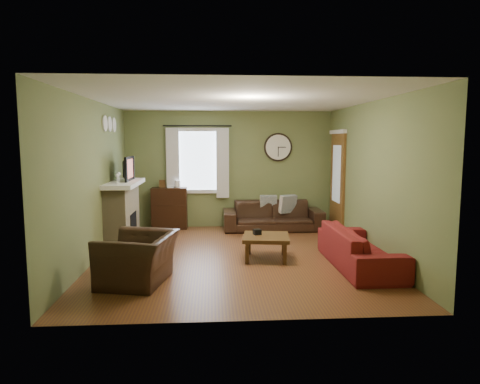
{
  "coord_description": "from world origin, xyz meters",
  "views": [
    {
      "loc": [
        -0.39,
        -7.02,
        1.94
      ],
      "look_at": [
        0.1,
        0.4,
        1.05
      ],
      "focal_mm": 32.0,
      "sensor_mm": 36.0,
      "label": 1
    }
  ],
  "objects": [
    {
      "name": "curtain_left",
      "position": [
        -1.25,
        2.48,
        1.45
      ],
      "size": [
        0.28,
        0.04,
        1.55
      ],
      "primitive_type": "cube",
      "color": "silver",
      "rests_on": "wall_back"
    },
    {
      "name": "medallion_right",
      "position": [
        -2.28,
        1.5,
        2.25
      ],
      "size": [
        0.28,
        0.28,
        0.03
      ],
      "primitive_type": "cylinder",
      "color": "white",
      "rests_on": "wall_left"
    },
    {
      "name": "wall_back",
      "position": [
        0.0,
        2.6,
        1.3
      ],
      "size": [
        4.6,
        0.0,
        2.6
      ],
      "primitive_type": "cube",
      "color": "olive",
      "rests_on": "ground"
    },
    {
      "name": "curtain_rod",
      "position": [
        -0.7,
        2.48,
        2.27
      ],
      "size": [
        0.03,
        0.03,
        1.5
      ],
      "primitive_type": "cylinder",
      "color": "black",
      "rests_on": "wall_back"
    },
    {
      "name": "tissue_box",
      "position": [
        0.35,
        -0.1,
        0.4
      ],
      "size": [
        0.14,
        0.14,
        0.09
      ],
      "primitive_type": "cube",
      "rotation": [
        0.0,
        0.0,
        0.29
      ],
      "color": "black",
      "rests_on": "coffee_table"
    },
    {
      "name": "pillow_left",
      "position": [
        0.86,
        2.34,
        0.55
      ],
      "size": [
        0.38,
        0.12,
        0.37
      ],
      "primitive_type": "cube",
      "rotation": [
        0.0,
        0.0,
        0.02
      ],
      "color": "gray",
      "rests_on": "sofa_brown"
    },
    {
      "name": "book",
      "position": [
        -1.37,
        2.39,
        0.96
      ],
      "size": [
        0.16,
        0.21,
        0.02
      ],
      "primitive_type": "imported",
      "rotation": [
        0.0,
        0.0,
        0.04
      ],
      "color": "#432B14",
      "rests_on": "bookshelf"
    },
    {
      "name": "armchair",
      "position": [
        -1.4,
        -1.24,
        0.34
      ],
      "size": [
        1.1,
        1.21,
        0.68
      ],
      "primitive_type": "imported",
      "rotation": [
        0.0,
        0.0,
        -1.78
      ],
      "color": "black",
      "rests_on": "floor"
    },
    {
      "name": "coffee_table",
      "position": [
        0.49,
        -0.18,
        0.2
      ],
      "size": [
        0.83,
        0.83,
        0.4
      ],
      "primitive_type": null,
      "rotation": [
        0.0,
        0.0,
        -0.13
      ],
      "color": "#432B14",
      "rests_on": "floor"
    },
    {
      "name": "wall_right",
      "position": [
        2.3,
        0.0,
        1.3
      ],
      "size": [
        0.0,
        5.2,
        2.6
      ],
      "primitive_type": "cube",
      "color": "olive",
      "rests_on": "ground"
    },
    {
      "name": "ceiling",
      "position": [
        0.0,
        0.0,
        2.6
      ],
      "size": [
        4.6,
        5.2,
        0.0
      ],
      "primitive_type": "cube",
      "color": "white",
      "rests_on": "ground"
    },
    {
      "name": "sofa_red",
      "position": [
        1.88,
        -0.7,
        0.3
      ],
      "size": [
        0.8,
        2.04,
        0.6
      ],
      "primitive_type": "imported",
      "rotation": [
        0.0,
        0.0,
        1.57
      ],
      "color": "maroon",
      "rests_on": "floor"
    },
    {
      "name": "firebox",
      "position": [
        -1.91,
        1.15,
        0.3
      ],
      "size": [
        0.04,
        0.6,
        0.55
      ],
      "primitive_type": "cube",
      "color": "black",
      "rests_on": "fireplace"
    },
    {
      "name": "tv_screen",
      "position": [
        -1.97,
        1.3,
        1.41
      ],
      "size": [
        0.02,
        0.62,
        0.36
      ],
      "primitive_type": "cube",
      "color": "#994C3F",
      "rests_on": "mantel"
    },
    {
      "name": "tv",
      "position": [
        -2.05,
        1.3,
        1.35
      ],
      "size": [
        0.08,
        0.6,
        0.35
      ],
      "primitive_type": "imported",
      "rotation": [
        0.0,
        0.0,
        1.57
      ],
      "color": "black",
      "rests_on": "mantel"
    },
    {
      "name": "door",
      "position": [
        2.27,
        1.85,
        1.05
      ],
      "size": [
        0.05,
        0.9,
        2.1
      ],
      "primitive_type": "cube",
      "color": "brown",
      "rests_on": "floor"
    },
    {
      "name": "floor",
      "position": [
        0.0,
        0.0,
        0.0
      ],
      "size": [
        4.6,
        5.2,
        0.0
      ],
      "primitive_type": "cube",
      "color": "brown",
      "rests_on": "ground"
    },
    {
      "name": "wall_left",
      "position": [
        -2.3,
        0.0,
        1.3
      ],
      "size": [
        0.0,
        5.2,
        2.6
      ],
      "primitive_type": "cube",
      "color": "olive",
      "rests_on": "ground"
    },
    {
      "name": "wall_clock",
      "position": [
        1.1,
        2.55,
        1.8
      ],
      "size": [
        0.64,
        0.06,
        0.64
      ],
      "primitive_type": null,
      "color": "white",
      "rests_on": "wall_back"
    },
    {
      "name": "wall_front",
      "position": [
        0.0,
        -2.6,
        1.3
      ],
      "size": [
        4.6,
        0.0,
        2.6
      ],
      "primitive_type": "cube",
      "color": "olive",
      "rests_on": "ground"
    },
    {
      "name": "fireplace",
      "position": [
        -2.1,
        1.15,
        0.55
      ],
      "size": [
        0.4,
        1.4,
        1.1
      ],
      "primitive_type": "cube",
      "color": "#9B8C68",
      "rests_on": "floor"
    },
    {
      "name": "mantel",
      "position": [
        -2.07,
        1.15,
        1.14
      ],
      "size": [
        0.58,
        1.6,
        0.08
      ],
      "primitive_type": "cube",
      "color": "white",
      "rests_on": "fireplace"
    },
    {
      "name": "pillow_right",
      "position": [
        1.29,
        2.27,
        0.55
      ],
      "size": [
        0.41,
        0.27,
        0.39
      ],
      "primitive_type": "cube",
      "rotation": [
        0.0,
        0.0,
        0.43
      ],
      "color": "gray",
      "rests_on": "sofa_brown"
    },
    {
      "name": "curtain_right",
      "position": [
        -0.15,
        2.48,
        1.45
      ],
      "size": [
        0.28,
        0.04,
        1.55
      ],
      "primitive_type": "cube",
      "color": "silver",
      "rests_on": "wall_back"
    },
    {
      "name": "bookshelf",
      "position": [
        -1.33,
        2.42,
        0.46
      ],
      "size": [
        0.77,
        0.33,
        0.92
      ],
      "primitive_type": null,
      "color": "black",
      "rests_on": "floor"
    },
    {
      "name": "medallion_mid",
      "position": [
        -2.28,
        1.15,
        2.25
      ],
      "size": [
        0.28,
        0.28,
        0.03
      ],
      "primitive_type": "cylinder",
      "color": "white",
      "rests_on": "wall_left"
    },
    {
      "name": "wine_glass_a",
      "position": [
        -2.05,
        0.59,
        1.27
      ],
      "size": [
        0.06,
        0.06,
        0.18
      ],
      "primitive_type": null,
      "color": "white",
      "rests_on": "mantel"
    },
    {
      "name": "medallion_left",
      "position": [
        -2.28,
        0.8,
        2.25
      ],
      "size": [
        0.28,
        0.28,
        0.03
      ],
      "primitive_type": "cylinder",
      "color": "white",
      "rests_on": "wall_left"
    },
    {
      "name": "window_pane",
      "position": [
        -0.7,
        2.58,
        1.5
      ],
      "size": [
        1.0,
        0.02,
        1.3
      ],
      "primitive_type": null,
      "color": "silver",
      "rests_on": "wall_back"
    },
    {
      "name": "sofa_brown",
      "position": [
        0.94,
        2.16,
        0.31
      ],
      "size": [
        2.15,
        0.84,
        0.63
      ],
      "primitive_type": "imported",
      "color": "black",
      "rests_on": "floor"
    },
    {
      "name": "wine_glass_b",
      "position": [
        -2.05,
        0.71,
        1.28
      ],
      "size": [
        0.07,
        0.07,
        0.21
      ],
      "primitive_type": null,
      "color": "white",
      "rests_on": "mantel"
    }
  ]
}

